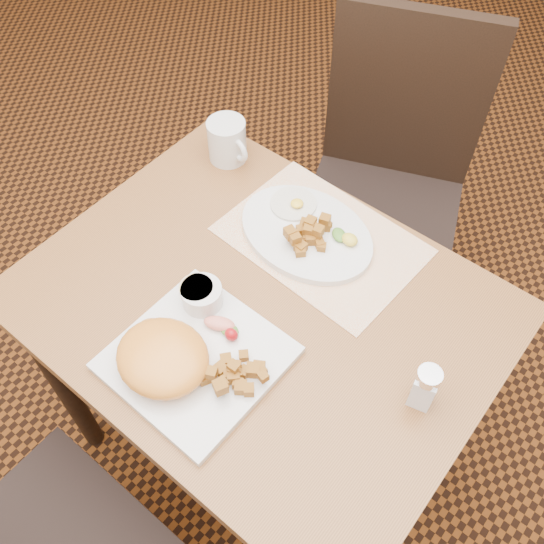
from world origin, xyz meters
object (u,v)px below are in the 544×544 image
at_px(table, 261,331).
at_px(plate_square, 197,358).
at_px(salt_shaker, 425,387).
at_px(coffee_mug, 228,141).
at_px(plate_oval, 306,233).
at_px(chair_far, 389,175).

xyz_separation_m(table, plate_square, (-0.01, -0.17, 0.12)).
height_order(plate_square, salt_shaker, salt_shaker).
distance_m(salt_shaker, coffee_mug, 0.71).
relative_size(plate_square, plate_oval, 0.92).
distance_m(plate_square, plate_oval, 0.36).
relative_size(plate_square, coffee_mug, 2.36).
bearing_deg(salt_shaker, plate_oval, 155.33).
distance_m(plate_square, salt_shaker, 0.40).
height_order(table, plate_oval, plate_oval).
relative_size(table, plate_oval, 2.96).
bearing_deg(plate_square, coffee_mug, 125.37).
bearing_deg(chair_far, plate_square, 73.29).
bearing_deg(plate_oval, salt_shaker, -24.67).
distance_m(table, coffee_mug, 0.45).
relative_size(chair_far, plate_square, 3.46).
distance_m(table, chair_far, 0.68).
xyz_separation_m(chair_far, salt_shaker, (0.43, -0.65, 0.26)).
distance_m(chair_far, salt_shaker, 0.82).
bearing_deg(coffee_mug, salt_shaker, -20.78).
bearing_deg(plate_oval, coffee_mug, 164.68).
distance_m(table, plate_square, 0.21).
relative_size(chair_far, plate_oval, 3.19).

